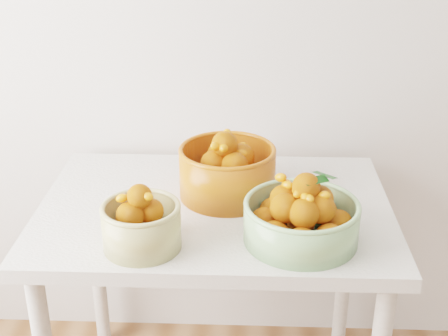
{
  "coord_description": "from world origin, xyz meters",
  "views": [
    {
      "loc": [
        -0.33,
        0.03,
        1.59
      ],
      "look_at": [
        -0.38,
        1.48,
        0.92
      ],
      "focal_mm": 50.0,
      "sensor_mm": 36.0,
      "label": 1
    }
  ],
  "objects_px": {
    "bowl_orange": "(227,170)",
    "bowl_green": "(301,218)",
    "table": "(215,234)",
    "bowl_cream": "(141,224)"
  },
  "relations": [
    {
      "from": "bowl_green",
      "to": "bowl_orange",
      "type": "distance_m",
      "value": 0.32
    },
    {
      "from": "bowl_green",
      "to": "bowl_orange",
      "type": "bearing_deg",
      "value": 128.5
    },
    {
      "from": "table",
      "to": "bowl_cream",
      "type": "xyz_separation_m",
      "value": [
        -0.17,
        -0.23,
        0.16
      ]
    },
    {
      "from": "table",
      "to": "bowl_cream",
      "type": "bearing_deg",
      "value": -126.53
    },
    {
      "from": "table",
      "to": "bowl_cream",
      "type": "height_order",
      "value": "bowl_cream"
    },
    {
      "from": "table",
      "to": "bowl_orange",
      "type": "xyz_separation_m",
      "value": [
        0.03,
        0.06,
        0.18
      ]
    },
    {
      "from": "bowl_cream",
      "to": "bowl_green",
      "type": "bearing_deg",
      "value": 6.49
    },
    {
      "from": "bowl_green",
      "to": "bowl_cream",
      "type": "bearing_deg",
      "value": -173.51
    },
    {
      "from": "bowl_green",
      "to": "bowl_orange",
      "type": "height_order",
      "value": "bowl_orange"
    },
    {
      "from": "bowl_orange",
      "to": "bowl_green",
      "type": "bearing_deg",
      "value": -51.5
    }
  ]
}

